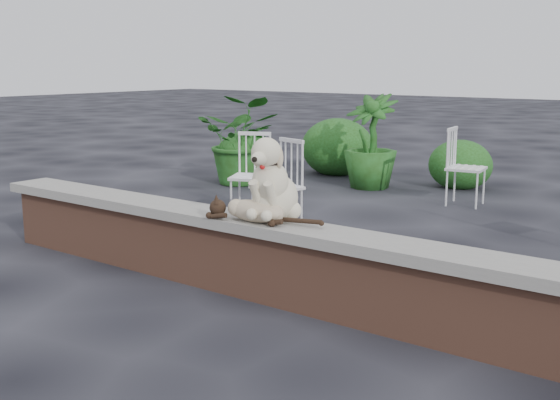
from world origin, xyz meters
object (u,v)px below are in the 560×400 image
Objects in this scene: dog at (275,177)px; chair_e at (466,167)px; chair_b at (277,186)px; cat at (254,210)px; potted_plant_b at (371,141)px; potted_plant_a at (242,140)px; chair_a at (251,175)px.

chair_e is at bearing 83.60° from dog.
chair_e is 2.63m from chair_b.
potted_plant_b is (-1.61, 4.54, -0.02)m from cat.
chair_e is 3.17m from potted_plant_a.
potted_plant_b reaches higher than dog.
potted_plant_b is at bearing 115.43° from chair_b.
dog reaches higher than chair_e.
chair_b is at bearing -53.83° from chair_a.
dog is 0.48× the size of potted_plant_b.
potted_plant_b is at bearing 27.15° from potted_plant_a.
cat is 2.78m from chair_a.
cat is 4.82m from potted_plant_b.
chair_e is at bearing 25.75° from chair_a.
chair_a is at bearing 166.99° from chair_b.
chair_a is at bearing 124.25° from dog.
dog is 4.87m from potted_plant_a.
dog is 2.09m from chair_b.
potted_plant_b is (-1.52, 0.35, 0.18)m from chair_e.
chair_b is 0.72× the size of potted_plant_b.
potted_plant_a is (-3.30, 3.56, -0.26)m from dog.
chair_a is 0.72m from chair_b.
potted_plant_a reaches higher than cat.
dog is 4.71m from potted_plant_b.
potted_plant_a reaches higher than chair_e.
potted_plant_b is at bearing 102.26° from dog.
chair_a is (-1.85, 1.98, -0.42)m from dog.
chair_b is (-1.14, 1.79, -0.20)m from cat.
cat is at bearing -126.84° from dog.
potted_plant_a is (-3.13, -0.48, 0.16)m from chair_e.
dog is 0.59× the size of cat.
chair_e is 0.74× the size of potted_plant_a.
cat is at bearing 173.32° from chair_e.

